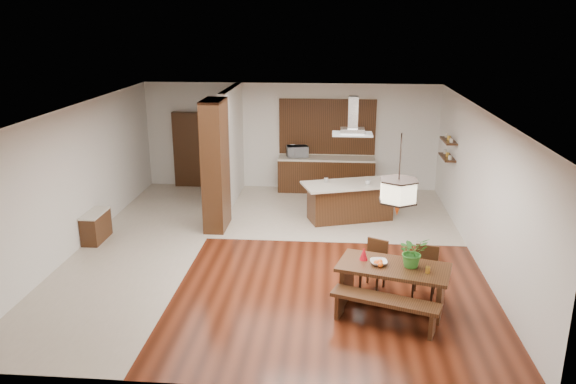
# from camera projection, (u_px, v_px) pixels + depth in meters

# --- Properties ---
(room_shell) EXTENTS (9.00, 9.04, 2.92)m
(room_shell) POSITION_uv_depth(u_px,v_px,m) (273.00, 152.00, 10.90)
(room_shell) COLOR #38140A
(room_shell) RESTS_ON ground
(tile_hallway) EXTENTS (2.50, 9.00, 0.01)m
(tile_hallway) POSITION_uv_depth(u_px,v_px,m) (143.00, 245.00, 11.72)
(tile_hallway) COLOR beige
(tile_hallway) RESTS_ON ground
(tile_kitchen) EXTENTS (5.50, 4.00, 0.01)m
(tile_kitchen) POSITION_uv_depth(u_px,v_px,m) (335.00, 211.00, 13.79)
(tile_kitchen) COLOR beige
(tile_kitchen) RESTS_ON ground
(soffit_band) EXTENTS (8.00, 9.00, 0.02)m
(soffit_band) POSITION_uv_depth(u_px,v_px,m) (272.00, 110.00, 10.66)
(soffit_band) COLOR #361E0D
(soffit_band) RESTS_ON room_shell
(partition_pier) EXTENTS (0.45, 1.00, 2.90)m
(partition_pier) POSITION_uv_depth(u_px,v_px,m) (216.00, 165.00, 12.33)
(partition_pier) COLOR black
(partition_pier) RESTS_ON ground
(partition_stub) EXTENTS (0.18, 2.40, 2.90)m
(partition_stub) POSITION_uv_depth(u_px,v_px,m) (232.00, 145.00, 14.33)
(partition_stub) COLOR silver
(partition_stub) RESTS_ON ground
(hallway_console) EXTENTS (0.37, 0.88, 0.63)m
(hallway_console) POSITION_uv_depth(u_px,v_px,m) (96.00, 227.00, 11.90)
(hallway_console) COLOR black
(hallway_console) RESTS_ON ground
(hallway_doorway) EXTENTS (1.10, 0.20, 2.10)m
(hallway_doorway) POSITION_uv_depth(u_px,v_px,m) (194.00, 150.00, 15.60)
(hallway_doorway) COLOR black
(hallway_doorway) RESTS_ON ground
(rear_counter) EXTENTS (2.60, 0.62, 0.95)m
(rear_counter) POSITION_uv_depth(u_px,v_px,m) (326.00, 175.00, 15.29)
(rear_counter) COLOR black
(rear_counter) RESTS_ON ground
(kitchen_window) EXTENTS (2.60, 0.08, 1.50)m
(kitchen_window) POSITION_uv_depth(u_px,v_px,m) (327.00, 127.00, 15.16)
(kitchen_window) COLOR olive
(kitchen_window) RESTS_ON room_shell
(shelf_lower) EXTENTS (0.26, 0.90, 0.04)m
(shelf_lower) POSITION_uv_depth(u_px,v_px,m) (447.00, 157.00, 13.27)
(shelf_lower) COLOR black
(shelf_lower) RESTS_ON room_shell
(shelf_upper) EXTENTS (0.26, 0.90, 0.04)m
(shelf_upper) POSITION_uv_depth(u_px,v_px,m) (449.00, 141.00, 13.15)
(shelf_upper) COLOR black
(shelf_upper) RESTS_ON room_shell
(dining_table) EXTENTS (1.93, 1.32, 0.73)m
(dining_table) POSITION_uv_depth(u_px,v_px,m) (393.00, 277.00, 9.08)
(dining_table) COLOR black
(dining_table) RESTS_ON ground
(dining_bench) EXTENTS (1.69, 0.90, 0.47)m
(dining_bench) POSITION_uv_depth(u_px,v_px,m) (385.00, 312.00, 8.60)
(dining_bench) COLOR black
(dining_bench) RESTS_ON ground
(dining_chair_left) EXTENTS (0.52, 0.52, 0.87)m
(dining_chair_left) POSITION_uv_depth(u_px,v_px,m) (373.00, 266.00, 9.73)
(dining_chair_left) COLOR black
(dining_chair_left) RESTS_ON ground
(dining_chair_right) EXTENTS (0.48, 0.48, 0.88)m
(dining_chair_right) POSITION_uv_depth(u_px,v_px,m) (425.00, 273.00, 9.44)
(dining_chair_right) COLOR black
(dining_chair_right) RESTS_ON ground
(pendant_lantern) EXTENTS (0.64, 0.64, 1.31)m
(pendant_lantern) POSITION_uv_depth(u_px,v_px,m) (399.00, 175.00, 8.57)
(pendant_lantern) COLOR beige
(pendant_lantern) RESTS_ON room_shell
(foliage_plant) EXTENTS (0.58, 0.55, 0.51)m
(foliage_plant) POSITION_uv_depth(u_px,v_px,m) (413.00, 252.00, 8.92)
(foliage_plant) COLOR #317A28
(foliage_plant) RESTS_ON dining_table
(fruit_bowl) EXTENTS (0.29, 0.29, 0.07)m
(fruit_bowl) POSITION_uv_depth(u_px,v_px,m) (379.00, 262.00, 9.06)
(fruit_bowl) COLOR beige
(fruit_bowl) RESTS_ON dining_table
(napkin_cone) EXTENTS (0.18, 0.18, 0.22)m
(napkin_cone) POSITION_uv_depth(u_px,v_px,m) (364.00, 254.00, 9.21)
(napkin_cone) COLOR #AC0C18
(napkin_cone) RESTS_ON dining_table
(gold_ornament) EXTENTS (0.09, 0.09, 0.11)m
(gold_ornament) POSITION_uv_depth(u_px,v_px,m) (428.00, 270.00, 8.75)
(gold_ornament) COLOR gold
(gold_ornament) RESTS_ON dining_table
(kitchen_island) EXTENTS (2.37, 1.59, 0.90)m
(kitchen_island) POSITION_uv_depth(u_px,v_px,m) (350.00, 201.00, 13.12)
(kitchen_island) COLOR black
(kitchen_island) RESTS_ON ground
(range_hood) EXTENTS (0.90, 0.55, 0.87)m
(range_hood) POSITION_uv_depth(u_px,v_px,m) (353.00, 116.00, 12.53)
(range_hood) COLOR silver
(range_hood) RESTS_ON room_shell
(island_cup) EXTENTS (0.15, 0.15, 0.10)m
(island_cup) POSITION_uv_depth(u_px,v_px,m) (368.00, 183.00, 12.83)
(island_cup) COLOR silver
(island_cup) RESTS_ON kitchen_island
(microwave) EXTENTS (0.63, 0.50, 0.31)m
(microwave) POSITION_uv_depth(u_px,v_px,m) (297.00, 151.00, 15.19)
(microwave) COLOR silver
(microwave) RESTS_ON rear_counter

